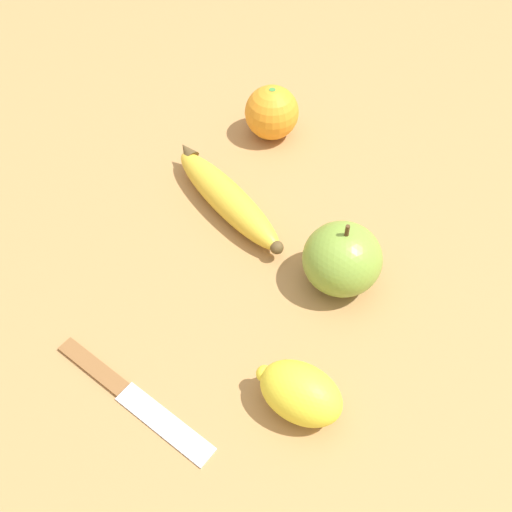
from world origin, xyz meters
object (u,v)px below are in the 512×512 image
banana (226,197)px  paring_knife (126,392)px  orange (272,113)px  lemon (300,393)px  apple (342,259)px

banana → paring_knife: banana is taller
banana → paring_knife: 0.26m
orange → paring_knife: (-0.26, 0.32, -0.03)m
lemon → apple: bearing=-49.3°
apple → lemon: size_ratio=0.92×
banana → lemon: 0.27m
orange → apple: bearing=165.0°
apple → paring_knife: bearing=91.9°
banana → paring_knife: size_ratio=1.14×
banana → lemon: lemon is taller
lemon → paring_knife: bearing=55.2°
banana → orange: size_ratio=2.95×
orange → lemon: 0.39m
apple → orange: bearing=-15.0°
orange → lemon: size_ratio=0.74×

